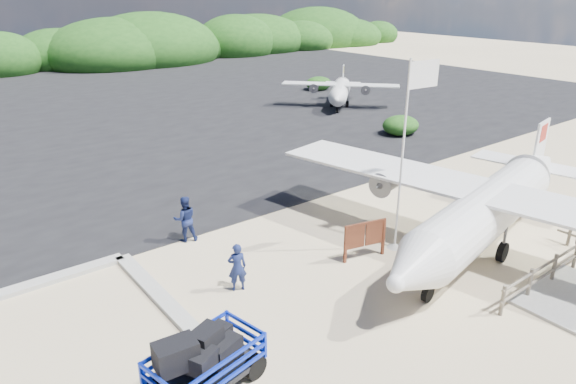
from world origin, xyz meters
The scene contains 10 objects.
ground centered at (0.00, 0.00, 0.00)m, with size 160.00×160.00×0.00m, color beige.
asphalt_apron centered at (0.00, 30.00, 0.00)m, with size 90.00×50.00×0.04m, color #B2B2B2, non-canonical shape.
lagoon centered at (-9.00, 1.50, 0.00)m, with size 9.00×7.00×0.40m, color #B2B2B2, non-canonical shape.
walkway_pad centered at (5.50, -6.00, 0.00)m, with size 3.50×2.50×0.10m, color #B2B2B2, non-canonical shape.
fence centered at (6.00, -5.00, 0.00)m, with size 6.40×2.00×1.10m, color #B2B2B2, non-canonical shape.
flagpole centered at (3.77, -0.28, 0.00)m, with size 1.36×0.57×6.81m, color white, non-canonical shape.
signboard centered at (2.29, -0.16, 0.00)m, with size 1.74×0.16×1.44m, color brown, non-canonical shape.
crew_a centered at (-2.32, 0.86, 0.81)m, with size 0.59×0.39×1.62m, color navy.
crew_b centered at (-2.02, 4.93, 0.89)m, with size 0.87×0.67×1.78m, color navy.
aircraft_large centered at (15.14, 27.77, 0.00)m, with size 16.19×16.19×4.86m, color #B2B2B2, non-canonical shape.
Camera 1 is at (-9.61, -11.14, 8.91)m, focal length 32.00 mm.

